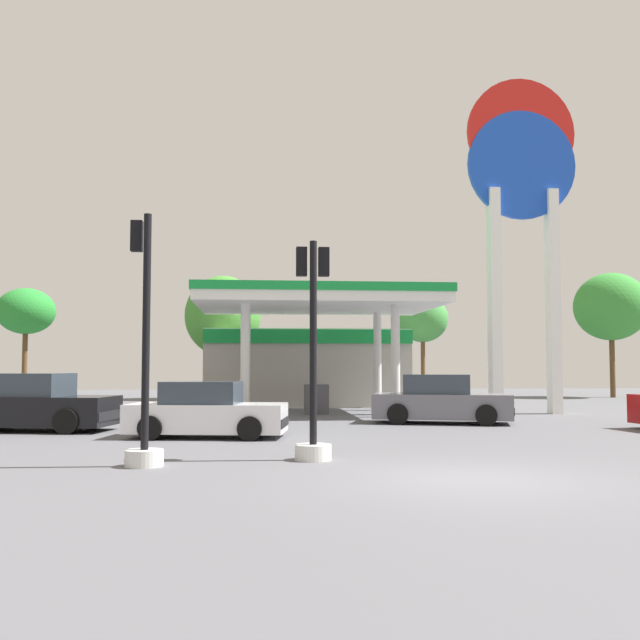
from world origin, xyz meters
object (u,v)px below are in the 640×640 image
object	(u,v)px
traffic_signal_0	(144,387)
tree_0	(26,312)
car_2	(206,412)
car_0	(32,405)
car_3	(442,401)
tree_1	(223,316)
tree_3	(611,307)
station_pole_sign	(522,198)
tree_2	(423,319)
traffic_signal_1	(313,378)

from	to	relation	value
traffic_signal_0	tree_0	xyz separation A→B (m)	(-10.53, 27.66, 3.35)
car_2	car_0	bearing A→B (deg)	154.92
car_0	tree_0	size ratio (longest dim) A/B	0.78
car_0	car_3	size ratio (longest dim) A/B	1.02
tree_0	traffic_signal_0	bearing A→B (deg)	-69.16
car_0	traffic_signal_0	distance (m)	8.63
car_3	tree_0	xyz separation A→B (m)	(-18.42, 18.51, 4.08)
tree_1	tree_3	size ratio (longest dim) A/B	0.94
car_2	tree_3	bearing A→B (deg)	44.67
car_2	station_pole_sign	bearing A→B (deg)	35.15
tree_2	tree_0	bearing A→B (deg)	176.97
car_0	car_2	world-z (taller)	car_0
car_2	tree_1	xyz separation A→B (m)	(-0.52, 21.19, 3.88)
station_pole_sign	tree_3	world-z (taller)	station_pole_sign
car_2	traffic_signal_1	bearing A→B (deg)	-62.97
car_3	tree_0	bearing A→B (deg)	134.86
car_3	tree_2	world-z (taller)	tree_2
traffic_signal_0	car_3	bearing A→B (deg)	49.25
traffic_signal_1	tree_3	bearing A→B (deg)	53.38
car_3	traffic_signal_0	size ratio (longest dim) A/B	1.01
car_2	car_3	distance (m)	8.12
car_0	traffic_signal_0	xyz separation A→B (m)	(4.16, -7.53, 0.70)
car_3	tree_2	bearing A→B (deg)	78.64
car_3	tree_0	distance (m)	26.43
tree_0	tree_3	distance (m)	33.00
tree_1	tree_2	world-z (taller)	tree_1
car_2	traffic_signal_0	bearing A→B (deg)	-98.61
car_0	car_2	xyz separation A→B (m)	(4.95, -2.32, -0.08)
traffic_signal_0	car_0	bearing A→B (deg)	118.94
tree_1	car_0	bearing A→B (deg)	-103.21
traffic_signal_1	tree_3	distance (m)	32.59
car_3	tree_3	bearing A→B (deg)	50.19
traffic_signal_1	tree_0	distance (m)	30.45
traffic_signal_0	traffic_signal_1	distance (m)	3.19
car_2	tree_2	world-z (taller)	tree_2
tree_2	tree_1	bearing A→B (deg)	-179.50
station_pole_sign	car_3	xyz separation A→B (m)	(-4.28, -4.07, -7.54)
car_3	traffic_signal_1	size ratio (longest dim) A/B	1.09
tree_0	tree_3	xyz separation A→B (m)	(32.98, -1.04, 0.42)
station_pole_sign	tree_3	xyz separation A→B (m)	(10.28, 13.39, -3.04)
station_pole_sign	traffic_signal_0	xyz separation A→B (m)	(-12.17, -13.23, -6.82)
traffic_signal_0	station_pole_sign	bearing A→B (deg)	47.38
tree_0	tree_3	size ratio (longest dim) A/B	0.85
car_3	tree_0	world-z (taller)	tree_0
car_0	traffic_signal_1	world-z (taller)	traffic_signal_1
traffic_signal_1	tree_2	world-z (taller)	tree_2
car_2	tree_0	xyz separation A→B (m)	(-11.32, 22.45, 4.13)
traffic_signal_1	station_pole_sign	bearing A→B (deg)	54.33
car_3	traffic_signal_1	world-z (taller)	traffic_signal_1
station_pole_sign	tree_0	xyz separation A→B (m)	(-22.70, 14.43, -3.47)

